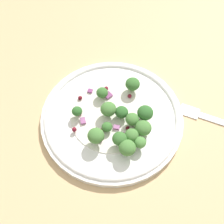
{
  "coord_description": "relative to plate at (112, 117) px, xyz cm",
  "views": [
    {
      "loc": [
        -20.82,
        15.44,
        50.18
      ],
      "look_at": [
        2.58,
        -2.54,
        2.7
      ],
      "focal_mm": 49.23,
      "sensor_mm": 36.0,
      "label": 1
    }
  ],
  "objects": [
    {
      "name": "broccoli_floret_8",
      "position": [
        -7.51,
        2.08,
        2.49
      ],
      "size": [
        2.93,
        2.93,
        2.97
      ],
      "color": "#9EC684",
      "rests_on": "plate"
    },
    {
      "name": "broccoli_floret_0",
      "position": [
        -1.18,
        -1.29,
        1.99
      ],
      "size": [
        2.41,
        2.41,
        2.44
      ],
      "color": "#8EB77A",
      "rests_on": "plate"
    },
    {
      "name": "onion_bit_5",
      "position": [
        6.98,
        0.02,
        0.66
      ],
      "size": [
        1.23,
        1.22,
        0.57
      ],
      "primitive_type": "cube",
      "rotation": [
        0.0,
        0.0,
        0.66
      ],
      "color": "#843D75",
      "rests_on": "plate"
    },
    {
      "name": "broccoli_floret_3",
      "position": [
        2.3,
        -6.75,
        2.37
      ],
      "size": [
        2.8,
        2.8,
        2.83
      ],
      "color": "#9EC684",
      "rests_on": "plate"
    },
    {
      "name": "ground_plane",
      "position": [
        -2.58,
        2.54,
        -1.86
      ],
      "size": [
        180.0,
        180.0,
        2.0
      ],
      "primitive_type": "cube",
      "color": "tan"
    },
    {
      "name": "fork",
      "position": [
        -13.18,
        -15.98,
        -0.61
      ],
      "size": [
        17.01,
        10.86,
        0.5
      ],
      "color": "silver",
      "rests_on": "ground_plane"
    },
    {
      "name": "broccoli_floret_6",
      "position": [
        -4.12,
        -4.36,
        2.49
      ],
      "size": [
        2.92,
        2.92,
        2.96
      ],
      "color": "#8EB77A",
      "rests_on": "plate"
    },
    {
      "name": "cranberry_5",
      "position": [
        1.3,
        -5.27,
        0.86
      ],
      "size": [
        0.78,
        0.78,
        0.78
      ],
      "primitive_type": "sphere",
      "color": "maroon",
      "rests_on": "plate"
    },
    {
      "name": "broccoli_floret_13",
      "position": [
        -2.47,
        5.44,
        2.73
      ],
      "size": [
        2.93,
        2.93,
        2.97
      ],
      "color": "#9EC684",
      "rests_on": "plate"
    },
    {
      "name": "cranberry_0",
      "position": [
        5.35,
        -2.72,
        1.05
      ],
      "size": [
        0.81,
        0.81,
        0.81
      ],
      "primitive_type": "sphere",
      "color": "maroon",
      "rests_on": "plate"
    },
    {
      "name": "broccoli_floret_1",
      "position": [
        -1.81,
        2.38,
        1.55
      ],
      "size": [
        1.93,
        1.93,
        1.95
      ],
      "color": "#ADD18E",
      "rests_on": "plate"
    },
    {
      "name": "onion_bit_1",
      "position": [
        -4.86,
        0.71,
        0.91
      ],
      "size": [
        1.5,
        1.41,
        0.39
      ],
      "primitive_type": "cube",
      "rotation": [
        0.0,
        0.0,
        0.64
      ],
      "color": "#934C84",
      "rests_on": "plate"
    },
    {
      "name": "plate",
      "position": [
        0.0,
        0.0,
        0.0
      ],
      "size": [
        26.59,
        26.59,
        1.7
      ],
      "color": "white",
      "rests_on": "ground_plane"
    },
    {
      "name": "cranberry_2",
      "position": [
        3.97,
        4.55,
        0.98
      ],
      "size": [
        0.9,
        0.9,
        0.9
      ],
      "primitive_type": "sphere",
      "color": "#4C0A14",
      "rests_on": "plate"
    },
    {
      "name": "broccoli_floret_4",
      "position": [
        3.85,
        5.04,
        2.11
      ],
      "size": [
        1.92,
        1.92,
        1.95
      ],
      "color": "#ADD18E",
      "rests_on": "plate"
    },
    {
      "name": "broccoli_floret_2",
      "position": [
        -6.15,
        -2.16,
        2.18
      ],
      "size": [
        2.95,
        2.95,
        2.99
      ],
      "color": "#8EB77A",
      "rests_on": "plate"
    },
    {
      "name": "broccoli_floret_5",
      "position": [
        -7.91,
        0.02,
        2.06
      ],
      "size": [
        2.13,
        2.13,
        2.15
      ],
      "color": "#ADD18E",
      "rests_on": "plate"
    },
    {
      "name": "broccoli_floret_7",
      "position": [
        0.53,
        0.43,
        2.54
      ],
      "size": [
        2.88,
        2.88,
        2.91
      ],
      "color": "#9EC684",
      "rests_on": "plate"
    },
    {
      "name": "cranberry_1",
      "position": [
        -1.45,
        3.25,
        0.75
      ],
      "size": [
        0.79,
        0.79,
        0.79
      ],
      "primitive_type": "sphere",
      "color": "#4C0A14",
      "rests_on": "plate"
    },
    {
      "name": "cranberry_4",
      "position": [
        6.73,
        2.69,
        0.87
      ],
      "size": [
        0.81,
        0.81,
        0.81
      ],
      "primitive_type": "sphere",
      "color": "maroon",
      "rests_on": "plate"
    },
    {
      "name": "onion_bit_4",
      "position": [
        -2.67,
        4.78,
        0.78
      ],
      "size": [
        1.5,
        1.48,
        0.43
      ],
      "primitive_type": "cube",
      "rotation": [
        0.0,
        0.0,
        2.21
      ],
      "color": "#934C84",
      "rests_on": "plate"
    },
    {
      "name": "cranberry_3",
      "position": [
        -4.0,
        -0.45,
        1.06
      ],
      "size": [
        0.71,
        0.71,
        0.71
      ],
      "primitive_type": "sphere",
      "color": "#4C0A14",
      "rests_on": "plate"
    },
    {
      "name": "broccoli_floret_11",
      "position": [
        4.51,
        -1.11,
        1.89
      ],
      "size": [
        2.23,
        2.23,
        2.26
      ],
      "color": "#ADD18E",
      "rests_on": "plate"
    },
    {
      "name": "onion_bit_2",
      "position": [
        3.98,
        -2.1,
        0.72
      ],
      "size": [
        1.33,
        1.46,
        0.57
      ],
      "primitive_type": "cube",
      "rotation": [
        0.0,
        0.0,
        1.64
      ],
      "color": "#843D75",
      "rests_on": "plate"
    },
    {
      "name": "broccoli_floret_12",
      "position": [
        -3.63,
        -1.75,
        2.28
      ],
      "size": [
        2.47,
        2.47,
        2.5
      ],
      "color": "#8EB77A",
      "rests_on": "plate"
    },
    {
      "name": "broccoli_floret_9",
      "position": [
        -6.02,
        0.35,
        2.28
      ],
      "size": [
        2.43,
        2.43,
        2.46
      ],
      "color": "#ADD18E",
      "rests_on": "plate"
    },
    {
      "name": "onion_bit_3",
      "position": [
        2.24,
        4.99,
        0.85
      ],
      "size": [
        1.53,
        1.35,
        0.41
      ],
      "primitive_type": "cube",
      "rotation": [
        0.0,
        0.0,
        1.17
      ],
      "color": "#A35B93",
      "rests_on": "plate"
    },
    {
      "name": "cranberry_6",
      "position": [
        1.52,
        7.34,
        1.18
      ],
      "size": [
        0.86,
        0.86,
        0.86
      ],
      "primitive_type": "sphere",
      "color": "maroon",
      "rests_on": "plate"
    },
    {
      "name": "onion_bit_0",
      "position": [
        -2.96,
        0.96,
        0.79
      ],
      "size": [
        1.37,
        1.36,
        0.58
      ],
      "primitive_type": "cube",
      "rotation": [
        0.0,
        0.0,
        2.34
      ],
      "color": "#A35B93",
      "rests_on": "plate"
    },
    {
      "name": "broccoli_floret_10",
      "position": [
        -5.42,
        2.47,
        2.6
      ],
      "size": [
        2.56,
        2.56,
        2.59
      ],
      "color": "#9EC684",
      "rests_on": "plate"
    },
    {
      "name": "dressing_pool",
      "position": [
        0.0,
        0.0,
        0.44
      ],
      "size": [
        15.42,
        15.42,
        0.2
      ],
      "primitive_type": "cylinder",
      "color": "white",
      "rests_on": "plate"
    }
  ]
}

